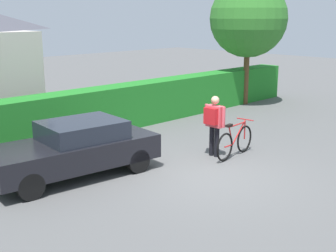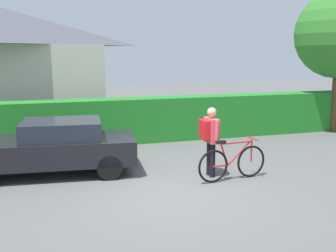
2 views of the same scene
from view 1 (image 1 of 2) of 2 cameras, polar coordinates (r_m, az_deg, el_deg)
ground_plane at (r=10.86m, az=5.00°, el=-6.11°), size 60.00×60.00×0.00m
hedge_row at (r=14.30m, az=-10.53°, el=1.54°), size 20.52×0.90×1.42m
parked_car_near at (r=10.80m, az=-11.54°, el=-2.72°), size 4.06×2.05×1.28m
bicycle at (r=12.21m, az=8.32°, el=-1.94°), size 1.75×0.50×0.94m
person_rider at (r=12.02m, az=5.73°, el=0.70°), size 0.35×0.66×1.62m
tree_kerbside at (r=19.20m, az=9.96°, el=13.01°), size 3.12×3.12×5.06m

